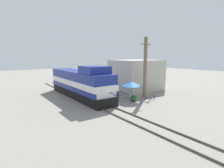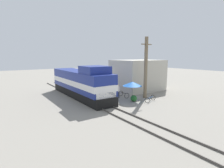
{
  "view_description": "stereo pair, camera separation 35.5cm",
  "coord_description": "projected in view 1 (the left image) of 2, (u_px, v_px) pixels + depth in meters",
  "views": [
    {
      "loc": [
        -10.15,
        -17.48,
        5.59
      ],
      "look_at": [
        1.2,
        -1.65,
        2.45
      ],
      "focal_mm": 28.0,
      "sensor_mm": 36.0,
      "label": 1
    },
    {
      "loc": [
        -9.86,
        -17.68,
        5.59
      ],
      "look_at": [
        1.2,
        -1.65,
        2.45
      ],
      "focal_mm": 28.0,
      "sensor_mm": 36.0,
      "label": 2
    }
  ],
  "objects": [
    {
      "name": "rail_near",
      "position": [
        90.0,
        104.0,
        20.33
      ],
      "size": [
        0.08,
        38.21,
        0.15
      ],
      "primitive_type": "cube",
      "color": "#4C4742",
      "rests_on": "ground_plane"
    },
    {
      "name": "ground_plane",
      "position": [
        96.0,
        103.0,
        20.76
      ],
      "size": [
        120.0,
        120.0,
        0.0
      ],
      "primitive_type": "plane",
      "color": "gray"
    },
    {
      "name": "rail_far",
      "position": [
        101.0,
        102.0,
        21.16
      ],
      "size": [
        0.08,
        38.21,
        0.15
      ],
      "primitive_type": "cube",
      "color": "#4C4742",
      "rests_on": "ground_plane"
    },
    {
      "name": "billboard_sign",
      "position": [
        133.0,
        76.0,
        26.57
      ],
      "size": [
        1.93,
        0.12,
        3.37
      ],
      "color": "#595959",
      "rests_on": "ground_plane"
    },
    {
      "name": "locomotive",
      "position": [
        81.0,
        83.0,
        23.64
      ],
      "size": [
        3.03,
        14.01,
        4.44
      ],
      "color": "black",
      "rests_on": "ground_plane"
    },
    {
      "name": "utility_pole",
      "position": [
        145.0,
        68.0,
        23.13
      ],
      "size": [
        1.8,
        0.45,
        8.04
      ],
      "color": "#726047",
      "rests_on": "ground_plane"
    },
    {
      "name": "building_block_distant",
      "position": [
        136.0,
        75.0,
        28.84
      ],
      "size": [
        7.5,
        6.02,
        4.94
      ],
      "primitive_type": "cube",
      "color": "#B7B2A3",
      "rests_on": "ground_plane"
    },
    {
      "name": "person_bystander",
      "position": [
        118.0,
        91.0,
        23.31
      ],
      "size": [
        0.34,
        0.34,
        1.8
      ],
      "color": "#2D3347",
      "rests_on": "ground_plane"
    },
    {
      "name": "bicycle_spare",
      "position": [
        150.0,
        99.0,
        21.67
      ],
      "size": [
        1.83,
        1.18,
        0.67
      ],
      "rotation": [
        0.0,
        0.0,
        -1.25
      ],
      "color": "black",
      "rests_on": "ground_plane"
    },
    {
      "name": "shrub_cluster",
      "position": [
        133.0,
        98.0,
        21.67
      ],
      "size": [
        0.8,
        0.8,
        0.8
      ],
      "primitive_type": "sphere",
      "color": "#236028",
      "rests_on": "ground_plane"
    },
    {
      "name": "bicycle",
      "position": [
        123.0,
        94.0,
        23.95
      ],
      "size": [
        0.94,
        1.76,
        0.72
      ],
      "rotation": [
        0.0,
        0.0,
        3.0
      ],
      "color": "black",
      "rests_on": "ground_plane"
    },
    {
      "name": "vendor_umbrella",
      "position": [
        132.0,
        84.0,
        21.68
      ],
      "size": [
        2.4,
        2.4,
        2.44
      ],
      "color": "#4C4C4C",
      "rests_on": "ground_plane"
    }
  ]
}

